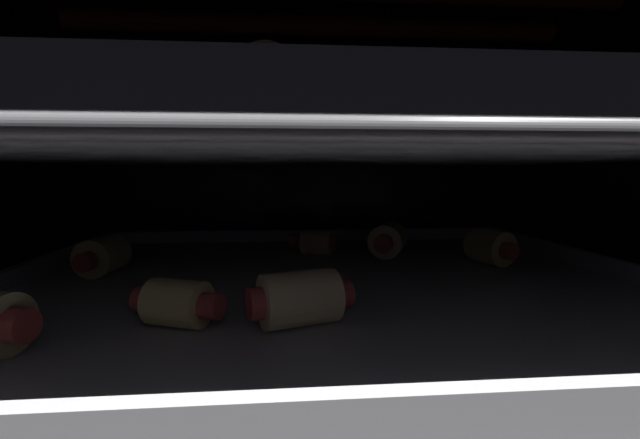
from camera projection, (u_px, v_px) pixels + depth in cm
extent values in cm
cube|color=black|center=(327.00, 400.00, 33.18)|extent=(57.28, 46.30, 1.20)
cube|color=black|center=(310.00, 181.00, 53.59)|extent=(57.28, 1.20, 32.58)
cylinder|color=#F25919|center=(319.00, 26.00, 37.62)|extent=(43.90, 1.79, 1.79)
cylinder|color=slate|center=(640.00, 288.00, 34.35)|extent=(0.69, 43.02, 0.69)
cylinder|color=slate|center=(361.00, 394.00, 18.02)|extent=(51.63, 0.69, 0.69)
cylinder|color=slate|center=(345.00, 348.00, 22.75)|extent=(51.63, 0.69, 0.69)
cylinder|color=slate|center=(335.00, 317.00, 27.48)|extent=(51.63, 0.69, 0.69)
cylinder|color=slate|center=(327.00, 296.00, 32.22)|extent=(51.63, 0.69, 0.69)
cylinder|color=slate|center=(322.00, 280.00, 36.95)|extent=(51.63, 0.69, 0.69)
cylinder|color=slate|center=(318.00, 268.00, 41.68)|extent=(51.63, 0.69, 0.69)
cylinder|color=slate|center=(314.00, 258.00, 46.41)|extent=(51.63, 0.69, 0.69)
cylinder|color=slate|center=(312.00, 250.00, 51.15)|extent=(51.63, 0.69, 0.69)
cube|color=silver|center=(327.00, 286.00, 32.13)|extent=(46.83, 38.37, 0.90)
cube|color=silver|center=(386.00, 410.00, 13.40)|extent=(46.83, 0.80, 1.33)
cube|color=silver|center=(312.00, 235.00, 50.60)|extent=(46.83, 0.80, 1.33)
cube|color=silver|center=(10.00, 278.00, 30.10)|extent=(0.80, 38.37, 1.33)
cube|color=silver|center=(609.00, 266.00, 33.90)|extent=(0.80, 38.37, 1.33)
cylinder|color=#DAC270|center=(490.00, 247.00, 37.63)|extent=(3.97, 4.16, 3.07)
cylinder|color=#B23D38|center=(473.00, 243.00, 39.57)|extent=(1.72, 1.31, 1.52)
cylinder|color=#B23D38|center=(509.00, 251.00, 35.69)|extent=(1.72, 1.31, 1.52)
cylinder|color=#D6B683|center=(299.00, 298.00, 22.52)|extent=(4.80, 4.08, 2.96)
cylinder|color=#B23D38|center=(256.00, 304.00, 21.59)|extent=(1.22, 1.84, 1.69)
cylinder|color=#B23D38|center=(340.00, 293.00, 23.45)|extent=(1.22, 1.84, 1.69)
cylinder|color=#D6C573|center=(102.00, 256.00, 33.80)|extent=(3.45, 3.94, 3.06)
cylinder|color=#B23D38|center=(85.00, 262.00, 31.45)|extent=(1.56, 1.28, 1.44)
cylinder|color=#B23D38|center=(117.00, 250.00, 36.16)|extent=(1.56, 1.28, 1.44)
cylinder|color=#B23D38|center=(20.00, 326.00, 18.58)|extent=(1.29, 1.77, 1.58)
cylinder|color=#DFB282|center=(314.00, 242.00, 41.91)|extent=(3.66, 3.40, 2.52)
cylinder|color=#B23D38|center=(333.00, 243.00, 41.38)|extent=(1.39, 1.71, 1.48)
cylinder|color=#B23D38|center=(296.00, 241.00, 42.44)|extent=(1.39, 1.71, 1.48)
cylinder|color=#DABE76|center=(178.00, 303.00, 22.42)|extent=(3.78, 3.48, 2.55)
cylinder|color=#B23D38|center=(212.00, 306.00, 21.85)|extent=(1.45, 1.67, 1.40)
cylinder|color=#B23D38|center=(146.00, 300.00, 22.98)|extent=(1.45, 1.67, 1.40)
cylinder|color=#D9BD80|center=(388.00, 239.00, 41.20)|extent=(4.66, 5.12, 3.27)
cylinder|color=#B23D38|center=(383.00, 244.00, 38.83)|extent=(1.91, 1.51, 1.69)
cylinder|color=#B23D38|center=(392.00, 236.00, 43.58)|extent=(1.91, 1.51, 1.69)
cylinder|color=slate|center=(399.00, 128.00, 11.64)|extent=(51.63, 0.79, 0.79)
cylinder|color=slate|center=(370.00, 139.00, 15.51)|extent=(51.63, 0.79, 0.79)
cylinder|color=slate|center=(353.00, 145.00, 19.38)|extent=(51.63, 0.79, 0.79)
cylinder|color=slate|center=(342.00, 150.00, 23.25)|extent=(51.63, 0.79, 0.79)
cylinder|color=slate|center=(334.00, 153.00, 27.13)|extent=(51.63, 0.79, 0.79)
cylinder|color=slate|center=(328.00, 155.00, 31.00)|extent=(51.63, 0.79, 0.79)
cylinder|color=slate|center=(323.00, 157.00, 34.87)|extent=(51.63, 0.79, 0.79)
cylinder|color=slate|center=(319.00, 159.00, 38.74)|extent=(51.63, 0.79, 0.79)
cylinder|color=slate|center=(316.00, 160.00, 42.61)|extent=(51.63, 0.79, 0.79)
cylinder|color=slate|center=(313.00, 161.00, 46.48)|extent=(51.63, 0.79, 0.79)
cylinder|color=slate|center=(311.00, 162.00, 50.36)|extent=(51.63, 0.79, 0.79)
cube|color=#4C4C51|center=(328.00, 145.00, 30.91)|extent=(46.83, 38.37, 0.77)
cube|color=#4C4C51|center=(393.00, 71.00, 12.20)|extent=(46.83, 0.80, 1.12)
cube|color=#4C4C51|center=(312.00, 147.00, 49.40)|extent=(46.83, 0.80, 1.12)
cube|color=#4C4C51|center=(620.00, 134.00, 32.70)|extent=(0.80, 38.37, 1.12)
cylinder|color=#DFB481|center=(442.00, 122.00, 32.00)|extent=(4.82, 4.92, 2.78)
cylinder|color=#B23D38|center=(454.00, 125.00, 34.01)|extent=(1.68, 1.65, 1.41)
cylinder|color=#B23D38|center=(429.00, 119.00, 30.00)|extent=(1.68, 1.65, 1.41)
cylinder|color=#DDC86E|center=(238.00, 134.00, 42.41)|extent=(3.39, 4.15, 2.89)
cylinder|color=#B23D38|center=(232.00, 132.00, 40.07)|extent=(1.82, 1.18, 1.70)
cylinder|color=#B23D38|center=(244.00, 136.00, 44.75)|extent=(1.82, 1.18, 1.70)
cylinder|color=#E0BB7C|center=(221.00, 106.00, 24.99)|extent=(3.49, 4.31, 3.08)
cylinder|color=#B23D38|center=(209.00, 98.00, 22.46)|extent=(1.74, 1.27, 1.64)
cylinder|color=#B23D38|center=(231.00, 112.00, 27.52)|extent=(1.74, 1.27, 1.64)
cylinder|color=#E3C46D|center=(274.00, 85.00, 17.93)|extent=(3.31, 4.06, 2.65)
cylinder|color=#B23D38|center=(284.00, 94.00, 20.06)|extent=(1.66, 1.00, 1.55)
cylinder|color=#B23D38|center=(262.00, 73.00, 15.80)|extent=(1.66, 1.00, 1.55)
cylinder|color=#E3BF83|center=(511.00, 106.00, 24.94)|extent=(3.84, 4.24, 2.99)
cylinder|color=#B23D38|center=(521.00, 100.00, 22.82)|extent=(1.66, 1.16, 1.50)
cylinder|color=#B23D38|center=(502.00, 112.00, 27.07)|extent=(1.66, 1.16, 1.50)
cylinder|color=#DEB384|center=(440.00, 138.00, 47.09)|extent=(4.51, 4.99, 2.89)
cylinder|color=#B23D38|center=(424.00, 139.00, 49.08)|extent=(1.85, 1.44, 1.72)
cylinder|color=#B23D38|center=(457.00, 136.00, 45.10)|extent=(1.85, 1.44, 1.72)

